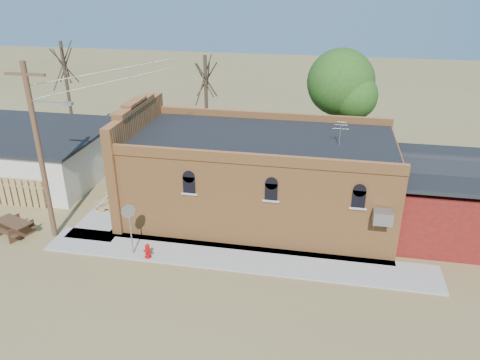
% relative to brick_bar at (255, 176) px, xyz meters
% --- Properties ---
extents(ground, '(120.00, 120.00, 0.00)m').
position_rel_brick_bar_xyz_m(ground, '(-1.64, -5.49, -2.34)').
color(ground, olive).
rests_on(ground, ground).
extents(sidewalk_south, '(19.00, 2.20, 0.08)m').
position_rel_brick_bar_xyz_m(sidewalk_south, '(-0.14, -4.59, -2.30)').
color(sidewalk_south, '#9E9991').
rests_on(sidewalk_south, ground).
extents(sidewalk_west, '(2.60, 10.00, 0.08)m').
position_rel_brick_bar_xyz_m(sidewalk_west, '(-7.94, 0.51, -2.30)').
color(sidewalk_west, '#9E9991').
rests_on(sidewalk_west, ground).
extents(brick_bar, '(16.40, 7.97, 6.30)m').
position_rel_brick_bar_xyz_m(brick_bar, '(0.00, 0.00, 0.00)').
color(brick_bar, '#BD7439').
rests_on(brick_bar, ground).
extents(red_shed, '(5.40, 6.40, 4.30)m').
position_rel_brick_bar_xyz_m(red_shed, '(9.86, 0.01, -0.07)').
color(red_shed, '#601310').
rests_on(red_shed, ground).
extents(wood_fence, '(5.20, 0.10, 1.80)m').
position_rel_brick_bar_xyz_m(wood_fence, '(-14.44, -1.69, -1.44)').
color(wood_fence, olive).
rests_on(wood_fence, ground).
extents(utility_pole, '(3.12, 0.26, 9.00)m').
position_rel_brick_bar_xyz_m(utility_pole, '(-9.79, -4.29, 2.43)').
color(utility_pole, brown).
rests_on(utility_pole, ground).
extents(tree_bare_near, '(2.80, 2.80, 7.65)m').
position_rel_brick_bar_xyz_m(tree_bare_near, '(-4.64, 7.51, 3.62)').
color(tree_bare_near, '#433526').
rests_on(tree_bare_near, ground).
extents(tree_bare_far, '(2.80, 2.80, 8.16)m').
position_rel_brick_bar_xyz_m(tree_bare_far, '(-15.64, 8.51, 4.02)').
color(tree_bare_far, '#433526').
rests_on(tree_bare_far, ground).
extents(tree_leafy, '(4.40, 4.40, 8.15)m').
position_rel_brick_bar_xyz_m(tree_leafy, '(4.36, 8.01, 3.59)').
color(tree_leafy, '#433526').
rests_on(tree_leafy, ground).
extents(fire_hydrant, '(0.42, 0.41, 0.73)m').
position_rel_brick_bar_xyz_m(fire_hydrant, '(-4.27, -5.42, -1.90)').
color(fire_hydrant, '#AE0A09').
rests_on(fire_hydrant, sidewalk_south).
extents(stop_sign, '(0.56, 0.57, 2.70)m').
position_rel_brick_bar_xyz_m(stop_sign, '(-5.11, -5.23, -0.18)').
color(stop_sign, '#929297').
rests_on(stop_sign, sidewalk_south).
extents(trash_barrel, '(0.70, 0.70, 0.81)m').
position_rel_brick_bar_xyz_m(trash_barrel, '(-6.94, 0.82, -1.85)').
color(trash_barrel, navy).
rests_on(trash_barrel, sidewalk_west).
extents(picnic_table, '(2.34, 2.05, 0.81)m').
position_rel_brick_bar_xyz_m(picnic_table, '(-11.91, -4.62, -1.81)').
color(picnic_table, '#472D1C').
rests_on(picnic_table, ground).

